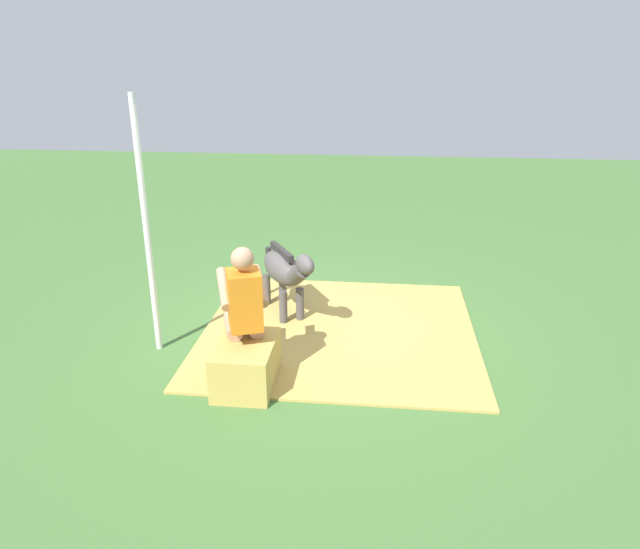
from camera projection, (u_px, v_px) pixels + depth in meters
name	position (u px, v px, depth m)	size (l,w,h in m)	color
ground_plane	(317.00, 329.00, 6.28)	(24.00, 24.00, 0.00)	#426B33
hay_patch	(339.00, 330.00, 6.22)	(2.82, 2.91, 0.02)	tan
hay_bale	(246.00, 364.00, 5.14)	(0.73, 0.51, 0.42)	tan
person_seated	(244.00, 307.00, 5.11)	(0.72, 0.56, 1.30)	tan
pony_standing	(285.00, 270.00, 6.40)	(1.21, 0.84, 0.92)	#4C4747
tent_pole_left	(146.00, 230.00, 5.42)	(0.06, 0.06, 2.51)	silver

